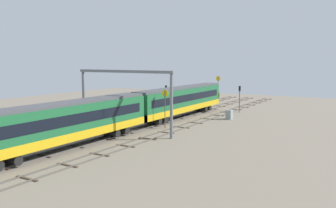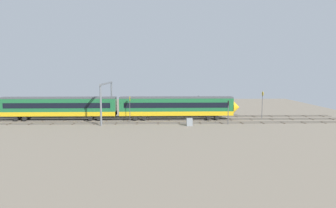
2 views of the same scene
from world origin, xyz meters
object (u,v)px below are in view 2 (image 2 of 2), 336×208
at_px(relay_cabinet, 189,122).
at_px(overhead_gantry, 107,93).
at_px(train, 121,108).
at_px(speed_sign_near_foreground, 130,105).
at_px(signal_light_trackside_approach, 198,103).
at_px(speed_sign_mid_trackside, 262,101).
at_px(signal_light_trackside_departure, 228,109).

bearing_deg(relay_cabinet, overhead_gantry, 155.56).
distance_m(train, speed_sign_near_foreground, 3.58).
bearing_deg(signal_light_trackside_approach, overhead_gantry, -163.49).
bearing_deg(speed_sign_near_foreground, speed_sign_mid_trackside, 8.79).
xyz_separation_m(speed_sign_near_foreground, relay_cabinet, (11.74, -4.71, -2.75)).
bearing_deg(speed_sign_mid_trackside, relay_cabinet, -151.68).
distance_m(speed_sign_near_foreground, speed_sign_mid_trackside, 29.08).
distance_m(overhead_gantry, speed_sign_mid_trackside, 33.97).
bearing_deg(speed_sign_near_foreground, overhead_gantry, 150.08).
distance_m(train, relay_cabinet, 15.90).
distance_m(train, speed_sign_mid_trackside, 30.99).
bearing_deg(signal_light_trackside_approach, signal_light_trackside_departure, -71.31).
distance_m(signal_light_trackside_approach, relay_cabinet, 14.28).
relative_size(signal_light_trackside_approach, signal_light_trackside_departure, 0.98).
bearing_deg(train, overhead_gantry, 175.50).
height_order(speed_sign_near_foreground, speed_sign_mid_trackside, speed_sign_mid_trackside).
bearing_deg(signal_light_trackside_departure, speed_sign_near_foreground, 169.47).
distance_m(overhead_gantry, signal_light_trackside_departure, 25.55).
xyz_separation_m(signal_light_trackside_departure, relay_cabinet, (-7.65, -1.11, -2.34)).
height_order(speed_sign_near_foreground, signal_light_trackside_approach, speed_sign_near_foreground).
xyz_separation_m(overhead_gantry, speed_sign_mid_trackside, (33.88, 1.49, -1.95)).
relative_size(train, signal_light_trackside_approach, 10.87).
height_order(train, signal_light_trackside_approach, train).
bearing_deg(speed_sign_near_foreground, relay_cabinet, -21.87).
relative_size(speed_sign_near_foreground, signal_light_trackside_departure, 1.12).
distance_m(train, signal_light_trackside_departure, 22.48).
height_order(overhead_gantry, signal_light_trackside_departure, overhead_gantry).
xyz_separation_m(speed_sign_mid_trackside, relay_cabinet, (-17.00, -9.16, -3.16)).
bearing_deg(relay_cabinet, signal_light_trackside_approach, 76.05).
relative_size(signal_light_trackside_departure, relay_cabinet, 3.22).
bearing_deg(signal_light_trackside_departure, overhead_gantry, 165.02).
xyz_separation_m(speed_sign_near_foreground, signal_light_trackside_departure, (19.39, -3.60, -0.41)).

